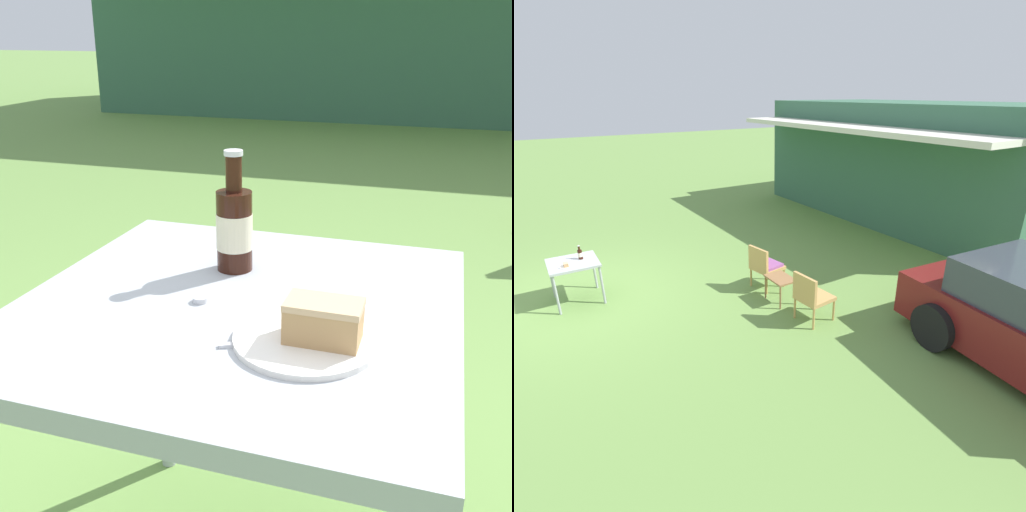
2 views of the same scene
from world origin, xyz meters
The scene contains 6 objects.
cabin_building centered at (-0.58, 9.13, 1.58)m, with size 8.37×5.14×3.14m.
patio_table centered at (0.00, 0.00, 0.66)m, with size 0.78×0.78×0.73m.
cake_on_plate centered at (0.16, -0.12, 0.76)m, with size 0.23×0.23×0.08m.
cola_bottle_near centered at (-0.06, 0.14, 0.82)m, with size 0.07×0.07×0.24m.
fork centered at (0.11, -0.13, 0.74)m, with size 0.17×0.08×0.01m.
loose_bottle_cap centered at (-0.06, -0.03, 0.74)m, with size 0.03×0.03×0.01m.
Camera 1 is at (0.33, -0.93, 1.19)m, focal length 42.00 mm.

